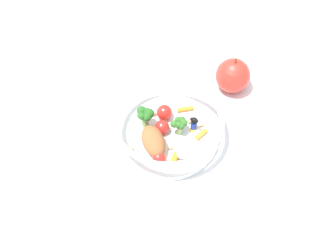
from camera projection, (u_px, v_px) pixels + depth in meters
The scene contains 4 objects.
ground_plane at pixel (174, 132), 0.81m from camera, with size 2.40×2.40×0.00m, color white.
food_container at pixel (167, 130), 0.77m from camera, with size 0.21×0.21×0.06m.
loose_apple at pixel (233, 76), 0.85m from camera, with size 0.08×0.08×0.09m.
folded_napkin at pixel (53, 145), 0.78m from camera, with size 0.14×0.14×0.01m, color white.
Camera 1 is at (-0.02, -0.47, 0.65)m, focal length 42.39 mm.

